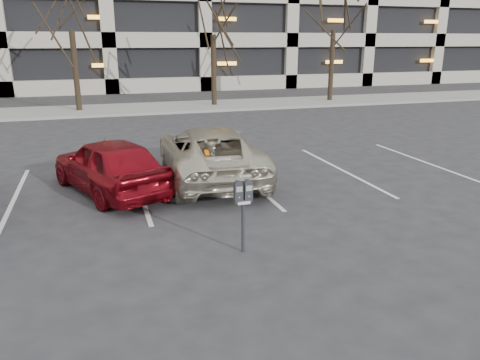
% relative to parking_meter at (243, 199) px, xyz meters
% --- Properties ---
extents(ground, '(140.00, 140.00, 0.00)m').
position_rel_parking_meter_xyz_m(ground, '(0.03, 1.88, -0.96)').
color(ground, '#28282B').
rests_on(ground, ground).
extents(sidewalk, '(80.00, 4.00, 0.12)m').
position_rel_parking_meter_xyz_m(sidewalk, '(0.03, 17.88, -0.90)').
color(sidewalk, gray).
rests_on(sidewalk, ground).
extents(stall_lines, '(16.90, 5.20, 0.00)m').
position_rel_parking_meter_xyz_m(stall_lines, '(-1.37, 4.18, -0.95)').
color(stall_lines, silver).
rests_on(stall_lines, ground).
extents(parking_meter, '(0.32, 0.13, 1.25)m').
position_rel_parking_meter_xyz_m(parking_meter, '(0.00, 0.00, 0.00)').
color(parking_meter, black).
rests_on(parking_meter, ground).
extents(suv_silver, '(2.57, 5.07, 1.38)m').
position_rel_parking_meter_xyz_m(suv_silver, '(0.52, 4.46, -0.27)').
color(suv_silver, beige).
rests_on(suv_silver, ground).
extents(car_red, '(2.94, 4.24, 1.34)m').
position_rel_parking_meter_xyz_m(car_red, '(-2.01, 4.06, -0.29)').
color(car_red, maroon).
rests_on(car_red, ground).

